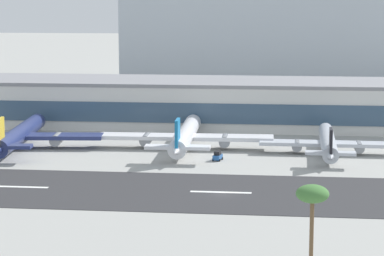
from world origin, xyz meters
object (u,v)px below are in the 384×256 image
at_px(airliner_gold_tail_gate_0, 18,136).
at_px(palm_tree_0, 312,197).
at_px(airliner_blue_tail_gate_1, 185,136).
at_px(service_baggage_tug_0, 218,156).
at_px(distant_hotel_block, 286,38).
at_px(airliner_black_tail_gate_2, 328,143).
at_px(terminal_building, 193,102).

distance_m(airliner_gold_tail_gate_0, palm_tree_0, 113.53).
height_order(airliner_blue_tail_gate_1, service_baggage_tug_0, airliner_blue_tail_gate_1).
xyz_separation_m(distant_hotel_block, airliner_blue_tail_gate_1, (-24.80, -180.91, -16.07)).
xyz_separation_m(airliner_blue_tail_gate_1, palm_tree_0, (28.63, -92.37, 7.84)).
bearing_deg(airliner_black_tail_gate_2, distant_hotel_block, 4.07).
bearing_deg(terminal_building, airliner_gold_tail_gate_0, -132.44).
relative_size(airliner_gold_tail_gate_0, airliner_blue_tail_gate_1, 1.01).
bearing_deg(distant_hotel_block, airliner_black_tail_gate_2, -86.74).
bearing_deg(airliner_blue_tail_gate_1, distant_hotel_block, -9.22).
bearing_deg(terminal_building, airliner_blue_tail_gate_1, -86.64).
distance_m(terminal_building, service_baggage_tug_0, 54.46).
height_order(terminal_building, palm_tree_0, terminal_building).
bearing_deg(airliner_gold_tail_gate_0, airliner_black_tail_gate_2, -94.94).
relative_size(distant_hotel_block, service_baggage_tug_0, 43.39).
bearing_deg(airliner_gold_tail_gate_0, terminal_building, -47.86).
bearing_deg(airliner_blue_tail_gate_1, airliner_black_tail_gate_2, -96.36).
height_order(distant_hotel_block, palm_tree_0, distant_hotel_block).
bearing_deg(service_baggage_tug_0, airliner_black_tail_gate_2, -56.75).
bearing_deg(airliner_blue_tail_gate_1, terminal_building, 1.94).
bearing_deg(palm_tree_0, distant_hotel_block, 90.80).
bearing_deg(palm_tree_0, airliner_black_tail_gate_2, 85.75).
relative_size(distant_hotel_block, palm_tree_0, 11.77).
relative_size(airliner_gold_tail_gate_0, palm_tree_0, 3.88).
height_order(distant_hotel_block, airliner_gold_tail_gate_0, distant_hotel_block).
distance_m(terminal_building, distant_hotel_block, 144.52).
bearing_deg(service_baggage_tug_0, airliner_blue_tail_gate_1, 46.33).
xyz_separation_m(airliner_black_tail_gate_2, palm_tree_0, (-6.64, -89.32, 8.28)).
height_order(distant_hotel_block, airliner_blue_tail_gate_1, distant_hotel_block).
xyz_separation_m(airliner_blue_tail_gate_1, service_baggage_tug_0, (9.30, -13.39, -2.21)).
distance_m(airliner_blue_tail_gate_1, palm_tree_0, 97.03).
distance_m(terminal_building, palm_tree_0, 135.53).
distance_m(distant_hotel_block, airliner_black_tail_gate_2, 184.99).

